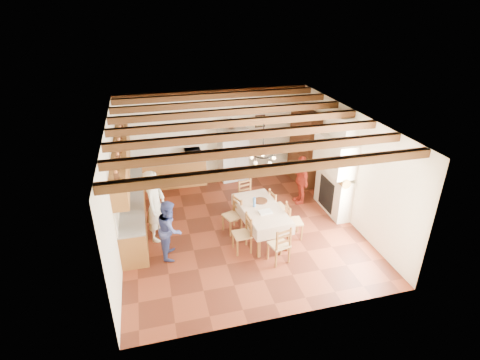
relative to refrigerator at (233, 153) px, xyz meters
name	(u,v)px	position (x,y,z in m)	size (l,w,h in m)	color
floor	(239,227)	(-0.55, -3.02, -0.90)	(6.00, 6.50, 0.02)	#4A1E12
ceiling	(239,118)	(-0.55, -3.02, 2.12)	(6.00, 6.50, 0.02)	white
wall_back	(214,135)	(-0.55, 0.24, 0.61)	(6.00, 0.02, 3.00)	#EAE4C6
wall_front	(285,255)	(-0.55, -6.28, 0.61)	(6.00, 0.02, 3.00)	#EAE4C6
wall_left	(114,191)	(-3.56, -3.02, 0.61)	(0.02, 6.50, 3.00)	#EAE4C6
wall_right	(347,164)	(2.46, -3.02, 0.61)	(0.02, 6.50, 3.00)	#EAE4C6
ceiling_beams	(239,122)	(-0.55, -3.02, 2.02)	(6.00, 6.30, 0.16)	#3C2510
lower_cabinets_left	(133,207)	(-3.25, -1.97, -0.46)	(0.60, 4.30, 0.86)	brown
lower_cabinets_back	(170,173)	(-2.10, -0.07, -0.46)	(2.30, 0.60, 0.86)	brown
countertop_left	(131,192)	(-3.25, -1.97, -0.01)	(0.62, 4.30, 0.04)	slate
countertop_back	(169,161)	(-2.10, -0.07, -0.01)	(2.34, 0.62, 0.04)	slate
backsplash_left	(119,183)	(-3.54, -1.97, 0.31)	(0.03, 4.30, 0.60)	white
backsplash_back	(167,148)	(-2.10, 0.22, 0.31)	(2.30, 0.03, 0.60)	white
upper_cabinets	(121,159)	(-3.38, -1.97, 0.96)	(0.35, 4.20, 0.70)	brown
fireplace	(334,166)	(2.17, -2.82, 0.51)	(0.56, 1.60, 2.80)	beige
wall_picture	(260,121)	(1.00, 0.21, 0.96)	(0.34, 0.03, 0.42)	black
refrigerator	(233,153)	(0.00, 0.00, 0.00)	(0.89, 0.73, 1.78)	silver
hutch	(305,148)	(2.20, -0.84, 0.30)	(0.55, 1.31, 2.37)	#3D1C0E
dining_table	(261,210)	(-0.10, -3.51, -0.16)	(1.10, 1.93, 0.81)	beige
chandelier	(263,154)	(-0.10, -3.51, 1.36)	(0.47, 0.47, 0.03)	black
chair_left_near	(242,234)	(-0.74, -4.03, -0.41)	(0.42, 0.40, 0.96)	brown
chair_left_far	(232,215)	(-0.78, -3.15, -0.41)	(0.42, 0.40, 0.96)	brown
chair_right_near	(294,221)	(0.67, -3.80, -0.41)	(0.42, 0.40, 0.96)	brown
chair_right_far	(278,206)	(0.52, -3.02, -0.41)	(0.42, 0.40, 0.96)	brown
chair_end_near	(279,244)	(-0.02, -4.63, -0.41)	(0.42, 0.40, 0.96)	brown
chair_end_far	(248,197)	(-0.12, -2.31, -0.41)	(0.42, 0.40, 0.96)	brown
person_man	(155,206)	(-2.67, -2.96, 0.05)	(0.68, 0.45, 1.88)	silver
person_woman_blue	(170,229)	(-2.40, -3.76, -0.16)	(0.71, 0.55, 1.45)	#3C4990
person_woman_red	(301,180)	(1.55, -2.13, -0.15)	(0.87, 0.36, 1.48)	#9F281A
microwave	(192,153)	(-1.34, -0.07, 0.16)	(0.52, 0.35, 0.29)	silver
fridge_vase	(231,123)	(-0.05, 0.00, 1.04)	(0.29, 0.29, 0.30)	#3D1C0E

